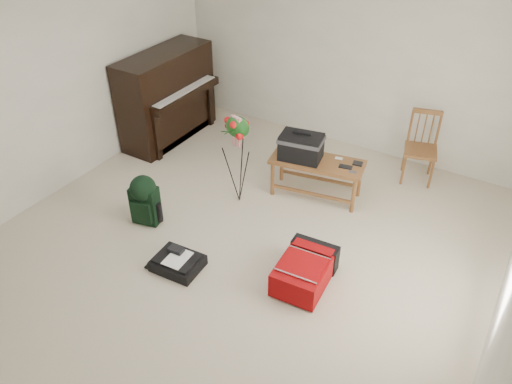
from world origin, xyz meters
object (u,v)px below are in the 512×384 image
Objects in this scene: red_suitcase at (307,268)px; black_duffel at (178,262)px; flower_stand at (238,160)px; green_backpack at (144,198)px; dining_chair at (422,148)px; piano at (168,98)px; bench at (307,150)px.

red_suitcase is 1.30m from black_duffel.
red_suitcase is 0.62× the size of flower_stand.
green_backpack is 0.52× the size of flower_stand.
green_backpack is 1.14m from flower_stand.
dining_chair is 3.42m from green_backpack.
piano is at bearing 177.25° from dining_chair.
green_backpack is at bearing 179.26° from red_suitcase.
piano is at bearing 169.56° from flower_stand.
piano is 2.85m from black_duffel.
black_duffel is 0.83× the size of green_backpack.
dining_chair is 2.32m from flower_stand.
black_duffel is at bearing -41.17° from green_backpack.
flower_stand reaches higher than dining_chair.
black_duffel is (-1.56, -2.90, -0.36)m from dining_chair.
black_duffel is at bearing -160.08° from red_suitcase.
bench is 2.32× the size of black_duffel.
flower_stand is (-0.59, -0.56, -0.03)m from bench.
piano is at bearing 126.79° from black_duffel.
piano is 1.67× the size of dining_chair.
bench is 1.00× the size of flower_stand.
red_suitcase is 1.43× the size of black_duffel.
bench is at bearing 58.69° from flower_stand.
piano is 1.30× the size of bench.
black_duffel is at bearing -49.25° from piano.
dining_chair is at bearing 57.72° from black_duffel.
dining_chair is 0.78× the size of flower_stand.
piano is at bearing 163.04° from bench.
bench is 1.29× the size of dining_chair.
flower_stand is at bearing 39.61° from green_backpack.
flower_stand is (-0.10, 1.30, 0.49)m from black_duffel.
bench is at bearing -151.63° from dining_chair.
red_suitcase is at bearing 20.25° from black_duffel.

